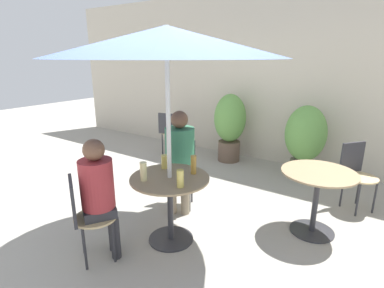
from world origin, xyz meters
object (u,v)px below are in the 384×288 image
(umbrella, at_px, (167,42))
(cafe_table_near, at_px, (170,194))
(beer_glass_2, at_px, (164,162))
(potted_plant_1, at_px, (305,138))
(potted_plant_0, at_px, (230,124))
(bistro_chair_1, at_px, (85,212))
(bistro_chair_0, at_px, (181,167))
(beer_glass_3, at_px, (143,171))
(seated_person_1, at_px, (99,189))
(beer_glass_1, at_px, (194,165))
(cafe_table_far, at_px, (317,188))
(seated_person_0, at_px, (180,153))
(bistro_chair_2, at_px, (356,170))
(bistro_chair_3, at_px, (169,129))
(beer_glass_0, at_px, (180,178))

(umbrella, bearing_deg, cafe_table_near, -122.01)
(beer_glass_2, distance_m, potted_plant_1, 2.51)
(potted_plant_0, bearing_deg, bistro_chair_1, -86.09)
(bistro_chair_0, distance_m, beer_glass_3, 1.01)
(seated_person_1, height_order, beer_glass_2, seated_person_1)
(bistro_chair_1, distance_m, potted_plant_1, 3.40)
(beer_glass_3, relative_size, potted_plant_1, 0.16)
(bistro_chair_1, bearing_deg, beer_glass_2, -73.38)
(beer_glass_1, bearing_deg, cafe_table_far, 36.30)
(cafe_table_near, distance_m, potted_plant_1, 2.60)
(seated_person_0, bearing_deg, bistro_chair_1, -123.10)
(cafe_table_near, xyz_separation_m, beer_glass_1, (0.14, 0.22, 0.28))
(bistro_chair_2, xyz_separation_m, seated_person_1, (-1.85, -2.47, 0.20))
(potted_plant_1, bearing_deg, bistro_chair_0, -121.40)
(bistro_chair_3, xyz_separation_m, seated_person_1, (1.43, -2.82, 0.20))
(potted_plant_0, bearing_deg, beer_glass_1, -71.27)
(beer_glass_1, bearing_deg, bistro_chair_1, -122.42)
(seated_person_1, distance_m, beer_glass_1, 0.95)
(bistro_chair_3, bearing_deg, seated_person_1, 106.53)
(potted_plant_1, relative_size, umbrella, 0.54)
(beer_glass_2, bearing_deg, potted_plant_1, 69.09)
(beer_glass_0, relative_size, umbrella, 0.08)
(bistro_chair_3, bearing_deg, umbrella, 118.39)
(beer_glass_0, bearing_deg, seated_person_1, -142.31)
(bistro_chair_3, relative_size, beer_glass_3, 4.50)
(potted_plant_1, bearing_deg, cafe_table_far, -70.92)
(beer_glass_3, bearing_deg, umbrella, 52.02)
(bistro_chair_0, distance_m, bistro_chair_3, 2.05)
(bistro_chair_3, xyz_separation_m, potted_plant_0, (1.12, 0.37, 0.18))
(cafe_table_near, height_order, bistro_chair_1, bistro_chair_1)
(cafe_table_near, bearing_deg, beer_glass_2, 140.59)
(bistro_chair_1, relative_size, seated_person_1, 0.71)
(umbrella, bearing_deg, cafe_table_far, 39.53)
(potted_plant_0, height_order, umbrella, umbrella)
(potted_plant_0, bearing_deg, bistro_chair_3, -161.98)
(bistro_chair_3, relative_size, seated_person_0, 0.67)
(cafe_table_far, xyz_separation_m, potted_plant_0, (-1.88, 1.60, 0.17))
(cafe_table_far, distance_m, beer_glass_2, 1.66)
(seated_person_0, xyz_separation_m, beer_glass_2, (0.12, -0.44, 0.05))
(bistro_chair_3, height_order, beer_glass_3, beer_glass_3)
(bistro_chair_2, distance_m, beer_glass_0, 2.39)
(bistro_chair_0, bearing_deg, potted_plant_1, 30.59)
(beer_glass_2, distance_m, potted_plant_0, 2.48)
(cafe_table_far, xyz_separation_m, bistro_chair_3, (-3.00, 1.23, -0.01))
(bistro_chair_0, distance_m, seated_person_1, 1.33)
(cafe_table_far, height_order, umbrella, umbrella)
(bistro_chair_3, height_order, beer_glass_0, beer_glass_0)
(bistro_chair_0, distance_m, beer_glass_2, 0.66)
(beer_glass_1, bearing_deg, umbrella, -123.76)
(seated_person_0, height_order, potted_plant_0, seated_person_0)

